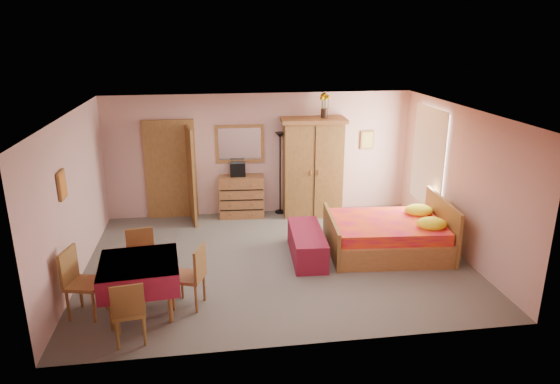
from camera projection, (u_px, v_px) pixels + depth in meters
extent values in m
plane|color=slate|center=(277.00, 260.00, 8.73)|extent=(6.50, 6.50, 0.00)
plane|color=brown|center=(277.00, 111.00, 7.93)|extent=(6.50, 6.50, 0.00)
cube|color=#D09F97|center=(260.00, 154.00, 10.68)|extent=(6.50, 0.10, 2.60)
cube|color=#D09F97|center=(306.00, 251.00, 5.97)|extent=(6.50, 0.10, 2.60)
cube|color=#D09F97|center=(73.00, 198.00, 7.88)|extent=(0.10, 5.00, 2.60)
cube|color=#D09F97|center=(459.00, 181.00, 8.78)|extent=(0.10, 5.00, 2.60)
cube|color=#9E6B35|center=(171.00, 171.00, 10.48)|extent=(1.06, 0.12, 2.15)
cube|color=white|center=(429.00, 157.00, 9.86)|extent=(0.08, 1.40, 1.95)
cube|color=orange|center=(62.00, 185.00, 7.19)|extent=(0.04, 0.32, 0.42)
cube|color=#D8BF59|center=(367.00, 140.00, 10.90)|extent=(0.30, 0.04, 0.40)
cube|color=#945C32|center=(242.00, 196.00, 10.68)|extent=(0.97, 0.53, 0.89)
cube|color=silver|center=(240.00, 144.00, 10.53)|extent=(1.03, 0.09, 0.82)
cube|color=black|center=(238.00, 169.00, 10.53)|extent=(0.31, 0.23, 0.29)
cube|color=black|center=(280.00, 173.00, 10.74)|extent=(0.29, 0.29, 1.79)
cube|color=olive|center=(313.00, 167.00, 10.60)|extent=(1.38, 0.77, 2.11)
cube|color=gold|center=(324.00, 105.00, 10.23)|extent=(0.21, 0.21, 0.51)
cube|color=#D11443|center=(387.00, 226.00, 8.93)|extent=(2.23, 1.83, 0.97)
cube|color=maroon|center=(307.00, 244.00, 8.77)|extent=(0.64, 1.50, 0.49)
cube|color=maroon|center=(141.00, 287.00, 7.01)|extent=(1.16, 1.16, 0.78)
cube|color=olive|center=(129.00, 310.00, 6.33)|extent=(0.45, 0.45, 0.88)
cube|color=#965F32|center=(142.00, 261.00, 7.64)|extent=(0.48, 0.48, 0.92)
cube|color=#A86B39|center=(85.00, 283.00, 6.90)|extent=(0.54, 0.54, 0.99)
cube|color=brown|center=(188.00, 276.00, 7.15)|extent=(0.54, 0.54, 0.93)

